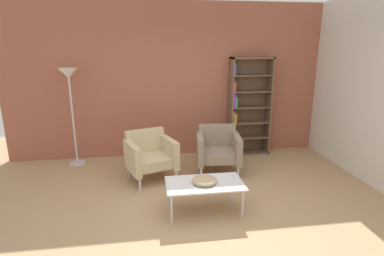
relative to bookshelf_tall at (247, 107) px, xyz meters
The scene contains 9 objects.
ground_plane 2.79m from the bookshelf_tall, 120.71° to the right, with size 8.32×8.32×0.00m, color tan.
brick_back_panel 1.45m from the bookshelf_tall, behind, with size 6.40×0.12×2.90m, color #9E5642.
plaster_right_partition 2.31m from the bookshelf_tall, 47.49° to the right, with size 0.12×5.20×2.90m, color silver.
bookshelf_tall is the anchor object (origin of this frame).
coffee_table_low 2.51m from the bookshelf_tall, 120.36° to the right, with size 1.00×0.56×0.40m.
decorative_bowl 2.50m from the bookshelf_tall, 120.36° to the right, with size 0.32×0.32×0.05m.
armchair_by_bookshelf 1.26m from the bookshelf_tall, 132.05° to the right, with size 0.79×0.74×0.78m.
armchair_corner_red 2.22m from the bookshelf_tall, 152.83° to the right, with size 0.88×0.85×0.78m.
floor_lamp_torchiere 3.30m from the bookshelf_tall, behind, with size 0.32×0.32×1.74m.
Camera 1 is at (-0.59, -3.45, 2.13)m, focal length 28.78 mm.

